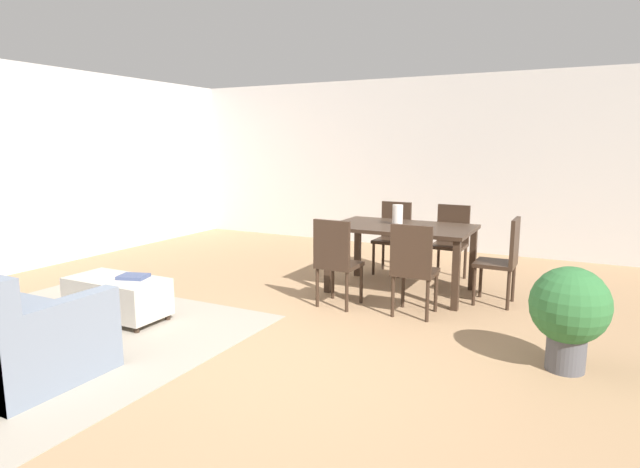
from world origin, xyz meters
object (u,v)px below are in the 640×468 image
book_on_ottoman (133,277)px  potted_plant (569,310)px  dining_chair_far_left (393,233)px  dining_chair_far_right (451,238)px  ottoman_table (118,296)px  dining_chair_head_east (504,256)px  dining_chair_near_right (413,265)px  vase_centerpiece (398,215)px  dining_table (402,234)px  dining_chair_near_left (336,258)px

book_on_ottoman → potted_plant: 3.79m
dining_chair_far_left → dining_chair_far_right: 0.75m
ottoman_table → dining_chair_head_east: size_ratio=1.06×
ottoman_table → book_on_ottoman: size_ratio=3.75×
ottoman_table → dining_chair_far_right: bearing=50.7°
dining_chair_near_right → dining_chair_head_east: (0.72, 0.81, 0.00)m
ottoman_table → book_on_ottoman: 0.25m
vase_centerpiece → dining_table: bearing=-35.0°
ottoman_table → dining_chair_far_right: 3.90m
dining_table → dining_chair_far_left: bearing=115.0°
dining_chair_near_left → potted_plant: dining_chair_near_left is taller
potted_plant → book_on_ottoman: bearing=-170.4°
dining_chair_head_east → dining_table: bearing=179.6°
vase_centerpiece → dining_chair_far_left: bearing=112.0°
dining_chair_near_right → vase_centerpiece: size_ratio=4.07×
dining_chair_far_right → book_on_ottoman: 3.74m
dining_chair_far_right → potted_plant: size_ratio=1.17×
dining_chair_near_left → dining_chair_far_right: size_ratio=1.00×
dining_chair_far_right → vase_centerpiece: size_ratio=4.07×
dining_chair_near_right → potted_plant: (1.39, -0.66, -0.05)m
dining_chair_far_left → vase_centerpiece: size_ratio=4.07×
dining_chair_near_left → dining_chair_head_east: bearing=30.0°
dining_chair_far_right → potted_plant: bearing=-58.4°
dining_chair_far_left → book_on_ottoman: dining_chair_far_left is taller
dining_chair_near_right → book_on_ottoman: size_ratio=3.54×
book_on_ottoman → ottoman_table: bearing=-153.3°
dining_chair_far_right → dining_chair_head_east: (0.75, -0.83, 0.00)m
book_on_ottoman → potted_plant: potted_plant is taller
ottoman_table → dining_table: bearing=46.1°
dining_chair_far_left → dining_chair_far_right: same height
dining_chair_near_right → dining_chair_far_right: (-0.03, 1.64, 0.00)m
dining_chair_head_east → potted_plant: size_ratio=1.17×
vase_centerpiece → potted_plant: (1.85, -1.53, -0.41)m
ottoman_table → dining_chair_near_left: bearing=37.5°
dining_chair_far_right → ottoman_table: bearing=-129.3°
dining_chair_far_left → potted_plant: (2.17, -2.30, -0.05)m
dining_chair_far_left → vase_centerpiece: bearing=-68.0°
ottoman_table → dining_chair_head_east: (3.21, 2.18, 0.29)m
potted_plant → dining_chair_near_left: bearing=164.7°
dining_table → book_on_ottoman: 2.88m
dining_chair_near_right → dining_chair_far_left: size_ratio=1.00×
ottoman_table → dining_chair_head_east: dining_chair_head_east is taller
dining_chair_far_left → dining_chair_head_east: same height
ottoman_table → dining_table: dining_table is taller
dining_chair_near_left → dining_chair_far_left: size_ratio=1.00×
potted_plant → dining_table: bearing=140.3°
book_on_ottoman → dining_chair_near_right: bearing=28.8°
ottoman_table → potted_plant: potted_plant is taller
dining_table → book_on_ottoman: bearing=-132.8°
ottoman_table → vase_centerpiece: (2.03, 2.23, 0.64)m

